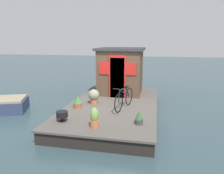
% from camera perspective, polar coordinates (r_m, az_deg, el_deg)
% --- Properties ---
extents(ground_plane, '(60.00, 60.00, 0.00)m').
position_cam_1_polar(ground_plane, '(8.45, 0.28, -7.29)').
color(ground_plane, '#2D4247').
extents(houseboat_deck, '(5.93, 3.34, 0.44)m').
position_cam_1_polar(houseboat_deck, '(8.38, 0.28, -5.86)').
color(houseboat_deck, '#4C4742').
rests_on(houseboat_deck, ground_plane).
extents(houseboat_cabin, '(2.14, 2.07, 2.06)m').
position_cam_1_polar(houseboat_cabin, '(9.86, 2.43, 4.48)').
color(houseboat_cabin, '#4C3828').
rests_on(houseboat_cabin, houseboat_deck).
extents(bicycle, '(1.60, 0.56, 0.80)m').
position_cam_1_polar(bicycle, '(7.64, 3.28, -3.06)').
color(bicycle, black).
rests_on(bicycle, houseboat_deck).
extents(potted_plant_ivy, '(0.32, 0.32, 0.44)m').
position_cam_1_polar(potted_plant_ivy, '(7.85, -9.18, -4.04)').
color(potted_plant_ivy, '#935138').
rests_on(potted_plant_ivy, houseboat_deck).
extents(potted_plant_geranium, '(0.26, 0.26, 0.58)m').
position_cam_1_polar(potted_plant_geranium, '(6.07, -4.73, -8.30)').
color(potted_plant_geranium, '#B2603D').
rests_on(potted_plant_geranium, houseboat_deck).
extents(potted_plant_mint, '(0.24, 0.24, 0.41)m').
position_cam_1_polar(potted_plant_mint, '(6.34, 7.23, -8.16)').
color(potted_plant_mint, '#38383D').
rests_on(potted_plant_mint, houseboat_deck).
extents(potted_plant_thyme, '(0.43, 0.43, 0.56)m').
position_cam_1_polar(potted_plant_thyme, '(8.23, -4.90, -2.39)').
color(potted_plant_thyme, '#B2603D').
rests_on(potted_plant_thyme, houseboat_deck).
extents(charcoal_grill, '(0.35, 0.35, 0.31)m').
position_cam_1_polar(charcoal_grill, '(6.67, -13.24, -7.19)').
color(charcoal_grill, black).
rests_on(charcoal_grill, houseboat_deck).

